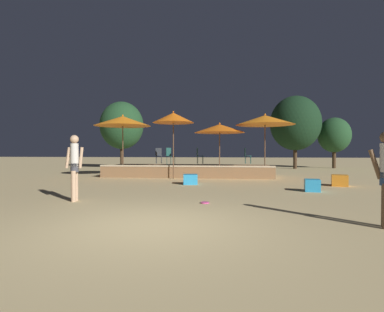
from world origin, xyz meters
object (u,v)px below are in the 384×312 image
cube_seat_1 (190,179)px  person_0 (74,165)px  bistro_chair_1 (159,154)px  background_tree_2 (122,126)px  cube_seat_2 (312,185)px  bistro_chair_0 (246,154)px  bistro_chair_3 (170,154)px  patio_umbrella_2 (123,121)px  patio_umbrella_1 (220,129)px  patio_umbrella_3 (265,120)px  cube_seat_0 (340,180)px  background_tree_1 (334,135)px  bistro_chair_2 (199,154)px  frisbee_disc (205,203)px  patio_umbrella_0 (173,118)px  background_tree_0 (295,123)px

cube_seat_1 → person_0: person_0 is taller
person_0 → bistro_chair_1: size_ratio=2.02×
bistro_chair_1 → background_tree_2: bearing=106.6°
cube_seat_2 → bistro_chair_0: bearing=104.9°
person_0 → background_tree_2: (-4.45, 15.76, 2.45)m
bistro_chair_3 → bistro_chair_1: bearing=65.3°
patio_umbrella_2 → person_0: 7.76m
cube_seat_2 → background_tree_2: 17.58m
patio_umbrella_1 → patio_umbrella_3: bearing=0.9°
cube_seat_0 → background_tree_1: (4.09, 12.89, 2.44)m
cube_seat_2 → background_tree_2: (-11.48, 12.91, 3.25)m
bistro_chair_0 → bistro_chair_2: (-2.71, -0.59, 0.00)m
patio_umbrella_1 → bistro_chair_3: (-2.69, 0.81, -1.30)m
background_tree_1 → bistro_chair_1: bearing=-147.3°
patio_umbrella_3 → bistro_chair_3: bearing=171.1°
cube_seat_1 → person_0: 5.31m
bistro_chair_0 → background_tree_1: size_ratio=0.22×
bistro_chair_3 → cube_seat_2: bearing=-98.3°
patio_umbrella_3 → frisbee_disc: size_ratio=14.45×
cube_seat_2 → bistro_chair_3: bistro_chair_3 is taller
patio_umbrella_2 → bistro_chair_1: size_ratio=3.65×
person_0 → bistro_chair_3: size_ratio=2.02×
patio_umbrella_3 → bistro_chair_1: 6.49m
bistro_chair_3 → background_tree_2: background_tree_2 is taller
patio_umbrella_3 → cube_seat_2: size_ratio=5.78×
patio_umbrella_1 → frisbee_disc: (-0.17, -7.11, -2.48)m
bistro_chair_1 → person_0: bearing=-110.1°
patio_umbrella_1 → person_0: patio_umbrella_1 is taller
patio_umbrella_1 → bistro_chair_2: size_ratio=3.10×
patio_umbrella_0 → person_0: 7.31m
patio_umbrella_3 → cube_seat_1: bearing=-141.1°
person_0 → bistro_chair_3: bearing=163.0°
patio_umbrella_1 → bistro_chair_0: bearing=59.2°
patio_umbrella_0 → bistro_chair_2: size_ratio=3.73×
bistro_chair_1 → bistro_chair_3: (0.95, -1.47, 0.00)m
cube_seat_1 → cube_seat_2: size_ratio=1.18×
cube_seat_2 → background_tree_0: size_ratio=0.10×
cube_seat_1 → frisbee_disc: bearing=-77.8°
person_0 → frisbee_disc: bearing=82.1°
bistro_chair_0 → bistro_chair_2: bearing=112.3°
frisbee_disc → cube_seat_0: bearing=42.4°
person_0 → patio_umbrella_1: bearing=143.0°
patio_umbrella_1 → patio_umbrella_2: (-5.07, 0.18, 0.45)m
patio_umbrella_3 → frisbee_disc: bearing=-108.4°
cube_seat_2 → person_0: bearing=-157.9°
patio_umbrella_3 → frisbee_disc: patio_umbrella_3 is taller
bistro_chair_0 → bistro_chair_2: same height
cube_seat_1 → cube_seat_2: cube_seat_2 is taller
patio_umbrella_2 → patio_umbrella_0: bearing=-10.6°
patio_umbrella_0 → patio_umbrella_1: 2.36m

